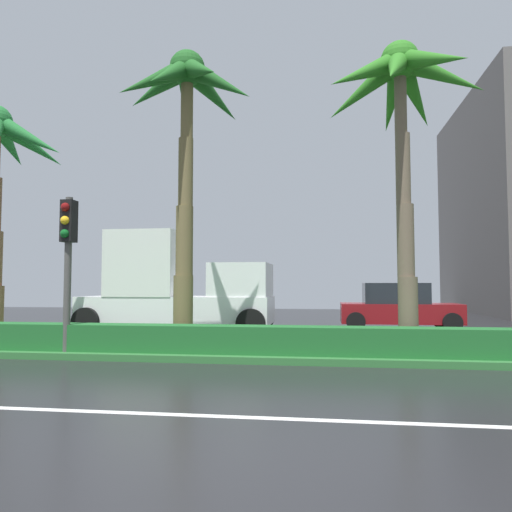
# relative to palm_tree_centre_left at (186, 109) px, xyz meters

# --- Properties ---
(ground_plane) EXTENTS (90.00, 42.00, 0.10)m
(ground_plane) POSITION_rel_palm_tree_centre_left_xyz_m (2.35, 1.31, -6.14)
(ground_plane) COLOR black
(near_lane_divider_stripe) EXTENTS (81.00, 0.14, 0.01)m
(near_lane_divider_stripe) POSITION_rel_palm_tree_centre_left_xyz_m (2.35, -5.69, -6.09)
(near_lane_divider_stripe) COLOR white
(near_lane_divider_stripe) RESTS_ON ground_plane
(median_strip) EXTENTS (85.50, 4.00, 0.15)m
(median_strip) POSITION_rel_palm_tree_centre_left_xyz_m (2.35, 0.31, -6.02)
(median_strip) COLOR #2D6B33
(median_strip) RESTS_ON ground_plane
(median_hedge) EXTENTS (76.50, 0.70, 0.60)m
(median_hedge) POSITION_rel_palm_tree_centre_left_xyz_m (2.35, -1.09, -5.64)
(median_hedge) COLOR #1E6028
(median_hedge) RESTS_ON median_strip
(palm_tree_centre_left) EXTENTS (3.70, 3.68, 7.46)m
(palm_tree_centre_left) POSITION_rel_palm_tree_centre_left_xyz_m (0.00, 0.00, 0.00)
(palm_tree_centre_left) COLOR brown
(palm_tree_centre_left) RESTS_ON median_strip
(palm_tree_centre) EXTENTS (3.93, 3.81, 7.27)m
(palm_tree_centre) POSITION_rel_palm_tree_centre_left_xyz_m (5.26, -0.10, -0.09)
(palm_tree_centre) COLOR brown
(palm_tree_centre) RESTS_ON median_strip
(traffic_signal_median_left) EXTENTS (0.28, 0.43, 3.50)m
(traffic_signal_median_left) POSITION_rel_palm_tree_centre_left_xyz_m (-2.33, -1.39, -3.53)
(traffic_signal_median_left) COLOR #4C4C47
(traffic_signal_median_left) RESTS_ON median_strip
(box_truck_lead) EXTENTS (6.40, 2.64, 3.46)m
(box_truck_lead) POSITION_rel_palm_tree_centre_left_xyz_m (-1.60, 4.43, -4.54)
(box_truck_lead) COLOR white
(box_truck_lead) RESTS_ON ground_plane
(car_in_traffic_leading) EXTENTS (4.30, 2.02, 1.72)m
(car_in_traffic_leading) POSITION_rel_palm_tree_centre_left_xyz_m (6.12, 7.08, -5.26)
(car_in_traffic_leading) COLOR maroon
(car_in_traffic_leading) RESTS_ON ground_plane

